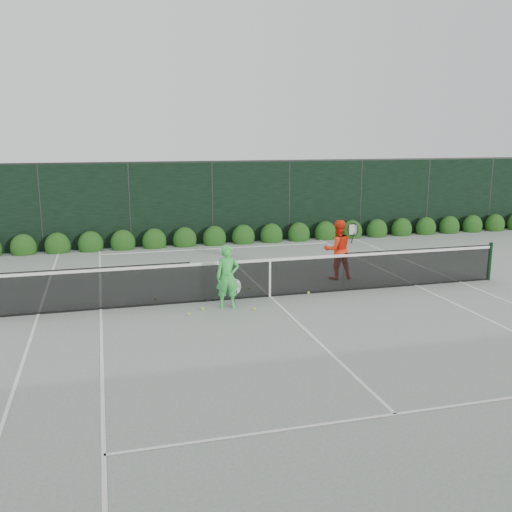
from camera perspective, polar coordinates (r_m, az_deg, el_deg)
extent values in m
plane|color=gray|center=(14.38, 1.39, -4.08)|extent=(80.00, 80.00, 0.00)
cylinder|color=black|center=(17.16, 22.33, -0.49)|extent=(0.10, 0.10, 1.07)
cube|color=black|center=(13.68, -15.73, -3.18)|extent=(4.40, 0.01, 1.02)
cube|color=black|center=(14.25, 1.40, -2.23)|extent=(4.00, 0.01, 0.96)
cube|color=black|center=(15.94, 16.03, -1.06)|extent=(4.40, 0.01, 1.02)
cube|color=white|center=(14.15, 1.41, -0.40)|extent=(12.80, 0.03, 0.07)
cube|color=black|center=(14.37, 1.39, -4.00)|extent=(12.80, 0.02, 0.04)
cube|color=white|center=(14.26, 1.40, -2.32)|extent=(0.05, 0.03, 0.91)
imported|color=#3CCF4F|center=(13.33, -2.86, -2.08)|extent=(0.58, 0.42, 1.48)
torus|color=beige|center=(13.54, -2.11, -3.10)|extent=(0.30, 0.07, 0.30)
cylinder|color=black|center=(13.60, -2.10, -4.07)|extent=(0.10, 0.03, 0.30)
imported|color=#FF3715|center=(16.11, 8.17, 0.63)|extent=(0.84, 0.67, 1.68)
torus|color=black|center=(15.97, 9.67, 2.63)|extent=(0.28, 0.17, 0.30)
cylinder|color=black|center=(16.01, 9.64, 1.78)|extent=(0.10, 0.03, 0.30)
cube|color=white|center=(13.90, -20.93, -5.45)|extent=(0.06, 23.77, 0.01)
cube|color=white|center=(16.74, 19.70, -2.45)|extent=(0.06, 23.77, 0.01)
cube|color=white|center=(13.82, -15.26, -5.16)|extent=(0.06, 23.77, 0.01)
cube|color=white|center=(16.01, 15.66, -2.83)|extent=(0.06, 23.77, 0.01)
cube|color=white|center=(25.74, -6.22, 3.07)|extent=(11.03, 0.06, 0.01)
cube|color=white|center=(20.42, -3.76, 0.77)|extent=(8.23, 0.06, 0.01)
cube|color=white|center=(8.85, 13.76, -15.12)|extent=(8.23, 0.06, 0.01)
cube|color=white|center=(14.38, 1.39, -4.06)|extent=(0.06, 12.80, 0.01)
cube|color=black|center=(21.25, -4.41, 5.28)|extent=(32.00, 0.06, 3.00)
cube|color=#262826|center=(21.13, -4.48, 9.41)|extent=(32.00, 0.06, 0.06)
cylinder|color=#262826|center=(20.98, -20.77, 4.45)|extent=(0.08, 0.08, 3.00)
cylinder|color=#262826|center=(20.90, -12.54, 4.92)|extent=(0.08, 0.08, 3.00)
cylinder|color=#262826|center=(21.25, -4.41, 5.28)|extent=(0.08, 0.08, 3.00)
cylinder|color=#262826|center=(22.01, 3.31, 5.53)|extent=(0.08, 0.08, 3.00)
cylinder|color=#262826|center=(23.14, 10.41, 5.67)|extent=(0.08, 0.08, 3.00)
cylinder|color=#262826|center=(24.58, 16.77, 5.73)|extent=(0.08, 0.08, 3.00)
cylinder|color=#262826|center=(26.29, 22.36, 5.71)|extent=(0.08, 0.08, 3.00)
ellipsoid|color=#153B10|center=(20.89, -22.23, 0.78)|extent=(0.86, 0.65, 0.94)
ellipsoid|color=#153B10|center=(20.78, -19.23, 0.95)|extent=(0.86, 0.65, 0.94)
ellipsoid|color=#153B10|center=(20.73, -16.20, 1.12)|extent=(0.86, 0.65, 0.94)
ellipsoid|color=#153B10|center=(20.73, -13.16, 1.29)|extent=(0.86, 0.65, 0.94)
ellipsoid|color=#153B10|center=(20.80, -10.13, 1.45)|extent=(0.86, 0.65, 0.94)
ellipsoid|color=#153B10|center=(20.92, -7.13, 1.61)|extent=(0.86, 0.65, 0.94)
ellipsoid|color=#153B10|center=(21.10, -4.18, 1.76)|extent=(0.86, 0.65, 0.94)
ellipsoid|color=#153B10|center=(21.33, -1.27, 1.91)|extent=(0.86, 0.65, 0.94)
ellipsoid|color=#153B10|center=(21.62, 1.56, 2.04)|extent=(0.86, 0.65, 0.94)
ellipsoid|color=#153B10|center=(21.96, 4.31, 2.17)|extent=(0.86, 0.65, 0.94)
ellipsoid|color=#153B10|center=(22.35, 6.97, 2.29)|extent=(0.86, 0.65, 0.94)
ellipsoid|color=#153B10|center=(22.78, 9.53, 2.39)|extent=(0.86, 0.65, 0.94)
ellipsoid|color=#153B10|center=(23.26, 12.00, 2.49)|extent=(0.86, 0.65, 0.94)
ellipsoid|color=#153B10|center=(23.78, 14.36, 2.59)|extent=(0.86, 0.65, 0.94)
ellipsoid|color=#153B10|center=(24.34, 16.62, 2.67)|extent=(0.86, 0.65, 0.94)
ellipsoid|color=#153B10|center=(24.94, 18.77, 2.74)|extent=(0.86, 0.65, 0.94)
ellipsoid|color=#153B10|center=(25.57, 20.82, 2.81)|extent=(0.86, 0.65, 0.94)
ellipsoid|color=#153B10|center=(26.22, 22.77, 2.88)|extent=(0.86, 0.65, 0.94)
sphere|color=#D6EA34|center=(13.35, -5.33, -5.26)|extent=(0.07, 0.07, 0.07)
sphere|color=#D6EA34|center=(14.66, 5.28, -3.67)|extent=(0.07, 0.07, 0.07)
sphere|color=#D6EA34|center=(14.29, -10.06, -4.23)|extent=(0.07, 0.07, 0.07)
sphere|color=#D6EA34|center=(15.04, -0.74, -3.21)|extent=(0.07, 0.07, 0.07)
sphere|color=#D6EA34|center=(13.27, -0.20, -5.32)|extent=(0.07, 0.07, 0.07)
sphere|color=#D6EA34|center=(12.98, -6.73, -5.80)|extent=(0.07, 0.07, 0.07)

